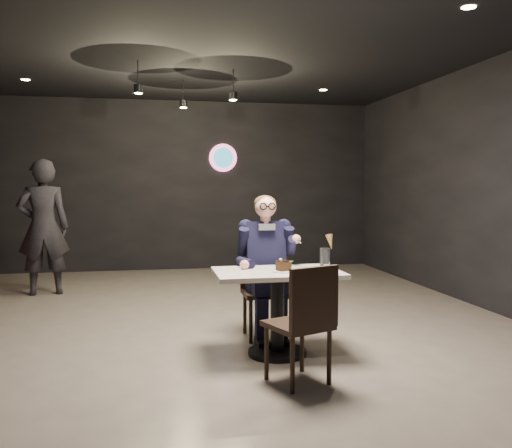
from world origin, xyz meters
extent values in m
plane|color=gray|center=(0.00, 0.00, 0.00)|extent=(9.00, 9.00, 0.00)
cube|color=black|center=(0.00, 2.00, 2.88)|extent=(1.40, 1.20, 0.36)
cube|color=silver|center=(0.63, -0.67, 0.38)|extent=(1.10, 0.70, 0.75)
cube|color=black|center=(0.63, -0.12, 0.46)|extent=(0.42, 0.46, 0.92)
cube|color=black|center=(0.63, -1.36, 0.46)|extent=(0.56, 0.58, 0.92)
cube|color=black|center=(0.63, -0.12, 0.72)|extent=(0.60, 0.80, 1.44)
cylinder|color=white|center=(0.66, -0.76, 0.76)|extent=(0.20, 0.20, 0.01)
cube|color=black|center=(0.67, -0.74, 0.80)|extent=(0.13, 0.12, 0.08)
ellipsoid|color=#2E892D|center=(0.72, -0.75, 0.84)|extent=(0.06, 0.04, 0.01)
cylinder|color=silver|center=(1.04, -0.74, 0.85)|extent=(0.09, 0.09, 0.20)
cone|color=#B47B4A|center=(1.10, -0.71, 1.00)|extent=(0.08, 0.08, 0.13)
imported|color=black|center=(-1.93, 2.55, 0.93)|extent=(0.74, 0.55, 1.86)
camera|label=1|loc=(-0.43, -5.26, 1.49)|focal=38.00mm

